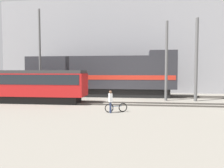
{
  "coord_description": "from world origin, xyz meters",
  "views": [
    {
      "loc": [
        2.23,
        -21.22,
        3.04
      ],
      "look_at": [
        -0.28,
        -0.45,
        1.8
      ],
      "focal_mm": 35.0,
      "sensor_mm": 36.0,
      "label": 1
    }
  ],
  "objects_px": {
    "streetcar": "(33,84)",
    "utility_pole_center": "(166,61)",
    "freight_locomotive": "(101,75)",
    "utility_pole_right": "(196,60)",
    "utility_pole_left": "(40,54)",
    "person": "(110,99)",
    "bicycle": "(116,108)"
  },
  "relations": [
    {
      "from": "streetcar",
      "to": "utility_pole_center",
      "type": "relative_size",
      "value": 1.26
    },
    {
      "from": "freight_locomotive",
      "to": "utility_pole_right",
      "type": "relative_size",
      "value": 2.12
    },
    {
      "from": "utility_pole_left",
      "to": "person",
      "type": "bearing_deg",
      "value": -39.69
    },
    {
      "from": "utility_pole_right",
      "to": "bicycle",
      "type": "bearing_deg",
      "value": -136.82
    },
    {
      "from": "freight_locomotive",
      "to": "person",
      "type": "bearing_deg",
      "value": -76.79
    },
    {
      "from": "streetcar",
      "to": "person",
      "type": "height_order",
      "value": "streetcar"
    },
    {
      "from": "bicycle",
      "to": "utility_pole_left",
      "type": "relative_size",
      "value": 0.17
    },
    {
      "from": "utility_pole_left",
      "to": "utility_pole_right",
      "type": "bearing_deg",
      "value": -0.0
    },
    {
      "from": "person",
      "to": "utility_pole_left",
      "type": "distance_m",
      "value": 11.98
    },
    {
      "from": "streetcar",
      "to": "utility_pole_center",
      "type": "distance_m",
      "value": 13.41
    },
    {
      "from": "person",
      "to": "utility_pole_right",
      "type": "xyz_separation_m",
      "value": [
        7.77,
        7.23,
        3.18
      ]
    },
    {
      "from": "streetcar",
      "to": "utility_pole_center",
      "type": "bearing_deg",
      "value": 13.51
    },
    {
      "from": "freight_locomotive",
      "to": "utility_pole_right",
      "type": "height_order",
      "value": "utility_pole_right"
    },
    {
      "from": "bicycle",
      "to": "person",
      "type": "relative_size",
      "value": 1.0
    },
    {
      "from": "freight_locomotive",
      "to": "person",
      "type": "distance_m",
      "value": 10.71
    },
    {
      "from": "freight_locomotive",
      "to": "streetcar",
      "type": "height_order",
      "value": "freight_locomotive"
    },
    {
      "from": "person",
      "to": "bicycle",
      "type": "bearing_deg",
      "value": 37.98
    },
    {
      "from": "freight_locomotive",
      "to": "utility_pole_left",
      "type": "xyz_separation_m",
      "value": [
        -6.29,
        -3.09,
        2.37
      ]
    },
    {
      "from": "bicycle",
      "to": "utility_pole_center",
      "type": "distance_m",
      "value": 9.04
    },
    {
      "from": "person",
      "to": "utility_pole_left",
      "type": "relative_size",
      "value": 0.17
    },
    {
      "from": "utility_pole_center",
      "to": "streetcar",
      "type": "bearing_deg",
      "value": -166.49
    },
    {
      "from": "freight_locomotive",
      "to": "bicycle",
      "type": "distance_m",
      "value": 10.63
    },
    {
      "from": "utility_pole_left",
      "to": "utility_pole_center",
      "type": "relative_size",
      "value": 1.2
    },
    {
      "from": "person",
      "to": "utility_pole_right",
      "type": "distance_m",
      "value": 11.08
    },
    {
      "from": "bicycle",
      "to": "streetcar",
      "type": "bearing_deg",
      "value": 155.39
    },
    {
      "from": "streetcar",
      "to": "utility_pole_left",
      "type": "distance_m",
      "value": 4.43
    },
    {
      "from": "streetcar",
      "to": "utility_pole_left",
      "type": "relative_size",
      "value": 1.05
    },
    {
      "from": "streetcar",
      "to": "person",
      "type": "relative_size",
      "value": 6.26
    },
    {
      "from": "freight_locomotive",
      "to": "bicycle",
      "type": "relative_size",
      "value": 10.85
    },
    {
      "from": "bicycle",
      "to": "utility_pole_left",
      "type": "bearing_deg",
      "value": 142.67
    },
    {
      "from": "utility_pole_center",
      "to": "freight_locomotive",
      "type": "bearing_deg",
      "value": 156.95
    },
    {
      "from": "freight_locomotive",
      "to": "utility_pole_left",
      "type": "distance_m",
      "value": 7.4
    }
  ]
}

